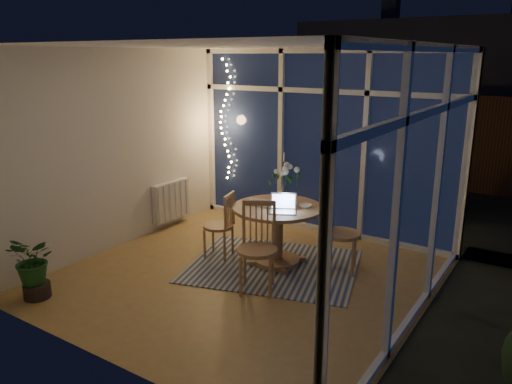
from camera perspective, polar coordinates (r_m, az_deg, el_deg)
floor at (r=5.91m, az=-1.42°, el=-9.69°), size 4.00×4.00×0.00m
ceiling at (r=5.36m, az=-1.61°, el=16.39°), size 4.00×4.00×0.00m
wall_back at (r=7.20m, az=7.64°, el=5.59°), size 4.00×0.04×2.60m
wall_front at (r=4.07m, az=-17.78°, el=-2.59°), size 4.00×0.04×2.60m
wall_left at (r=6.81m, az=-15.52°, el=4.62°), size 0.04×4.00×2.60m
wall_right at (r=4.68m, az=19.04°, el=-0.39°), size 0.04×4.00×2.60m
window_wall_back at (r=7.16m, az=7.50°, el=5.55°), size 4.00×0.10×2.60m
window_wall_right at (r=4.69m, az=18.57°, el=-0.32°), size 0.10×4.00×2.60m
radiator at (r=7.58m, az=-9.67°, el=-0.97°), size 0.10×0.70×0.58m
fairy_lights at (r=7.91m, az=-3.61°, el=8.22°), size 0.24×0.10×1.85m
garden_patio at (r=10.07m, az=17.42°, el=-0.11°), size 12.00×6.00×0.10m
garden_fence at (r=10.49m, az=15.98°, el=5.96°), size 11.00×0.08×1.80m
neighbour_roof at (r=13.20m, az=21.77°, el=12.98°), size 7.00×3.00×2.20m
garden_shrubs at (r=8.94m, az=6.75°, el=1.97°), size 0.90×0.90×0.90m
rug at (r=6.19m, az=1.93°, el=-8.43°), size 2.37×2.10×0.01m
dining_table at (r=6.14m, az=2.45°, el=-4.97°), size 1.36×1.36×0.75m
chair_left at (r=6.35m, az=-4.33°, el=-3.73°), size 0.49×0.49×0.86m
chair_right at (r=5.98m, az=9.75°, el=-4.53°), size 0.58×0.58×0.99m
chair_front at (r=5.40m, az=0.13°, el=-6.43°), size 0.62×0.62×1.00m
laptop at (r=5.76m, az=3.11°, el=-1.27°), size 0.39×0.37×0.22m
flower_vase at (r=6.19m, az=3.22°, el=-0.16°), size 0.25×0.25×0.21m
bowl at (r=5.99m, az=5.64°, el=-1.59°), size 0.19×0.19×0.04m
newspapers at (r=6.15m, az=0.81°, el=-1.17°), size 0.44×0.38×0.02m
phone at (r=5.88m, az=2.62°, el=-2.01°), size 0.12×0.09×0.01m
potted_plant at (r=5.79m, az=-24.04°, el=-7.56°), size 0.56×0.49×0.76m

